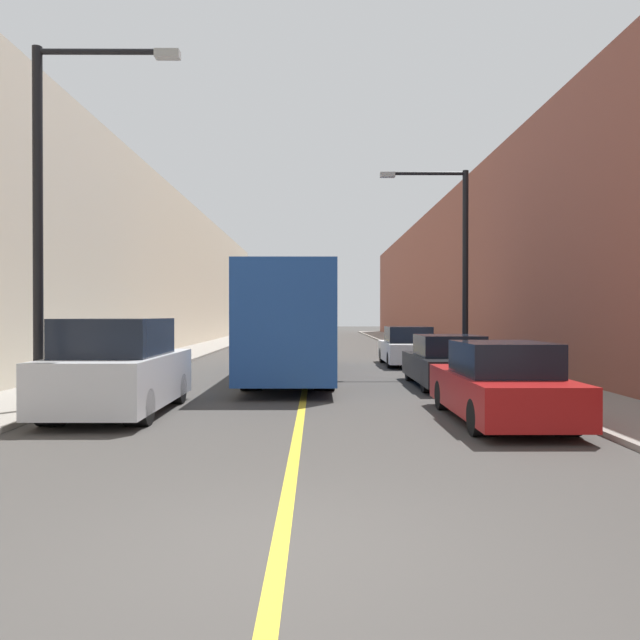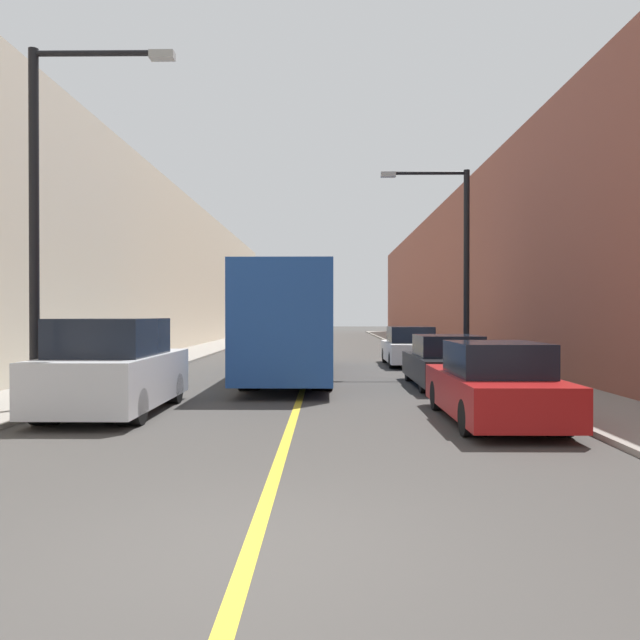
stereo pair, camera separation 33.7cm
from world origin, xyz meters
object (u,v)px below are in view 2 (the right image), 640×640
object	(u,v)px
car_right_near	(494,386)
car_right_mid	(446,363)
bus	(293,321)
street_lamp_right	(457,254)
parked_suv_left	(114,370)
street_lamp_left	(48,201)
car_right_far	(410,348)

from	to	relation	value
car_right_near	car_right_mid	world-z (taller)	car_right_near
bus	street_lamp_right	size ratio (longest dim) A/B	1.77
parked_suv_left	street_lamp_left	bearing A→B (deg)	179.01
street_lamp_left	street_lamp_right	world-z (taller)	street_lamp_left
car_right_near	car_right_far	world-z (taller)	car_right_far
car_right_mid	street_lamp_left	distance (m)	10.83
car_right_far	car_right_near	bearing A→B (deg)	-90.61
car_right_near	car_right_mid	xyz separation A→B (m)	(0.19, 5.70, -0.02)
parked_suv_left	car_right_mid	distance (m)	9.03
car_right_near	street_lamp_right	world-z (taller)	street_lamp_right
parked_suv_left	street_lamp_left	distance (m)	3.71
street_lamp_right	parked_suv_left	bearing A→B (deg)	-136.32
bus	car_right_far	size ratio (longest dim) A/B	2.67
street_lamp_right	car_right_far	bearing A→B (deg)	106.77
bus	street_lamp_left	world-z (taller)	street_lamp_left
street_lamp_left	bus	bearing A→B (deg)	58.86
parked_suv_left	car_right_far	distance (m)	14.25
car_right_mid	street_lamp_right	size ratio (longest dim) A/B	0.69
car_right_near	parked_suv_left	bearing A→B (deg)	172.75
street_lamp_left	street_lamp_right	xyz separation A→B (m)	(10.08, 8.32, -0.29)
bus	car_right_near	size ratio (longest dim) A/B	2.60
car_right_far	street_lamp_right	size ratio (longest dim) A/B	0.66
street_lamp_left	parked_suv_left	bearing A→B (deg)	-0.99
bus	car_right_near	bearing A→B (deg)	-63.80
car_right_mid	car_right_far	distance (m)	7.29
parked_suv_left	car_right_near	distance (m)	7.55
car_right_near	street_lamp_left	bearing A→B (deg)	173.70
car_right_far	bus	bearing A→B (deg)	-134.81
parked_suv_left	street_lamp_right	xyz separation A→B (m)	(8.74, 8.34, 3.16)
bus	car_right_near	world-z (taller)	bus
bus	street_lamp_left	distance (m)	9.26
car_right_near	street_lamp_left	distance (m)	9.61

